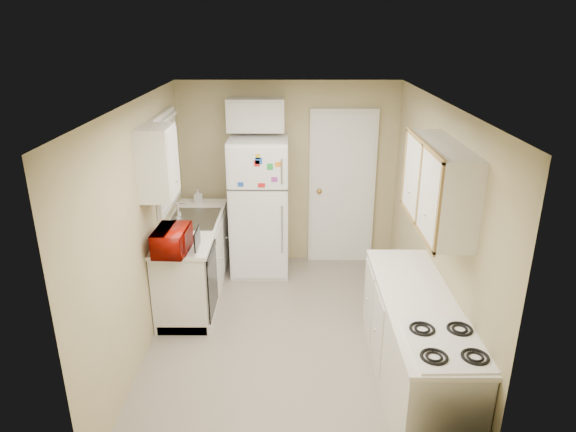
{
  "coord_description": "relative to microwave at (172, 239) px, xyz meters",
  "views": [
    {
      "loc": [
        0.02,
        -4.54,
        3.06
      ],
      "look_at": [
        0.0,
        0.5,
        1.15
      ],
      "focal_mm": 32.0,
      "sensor_mm": 36.0,
      "label": 1
    }
  ],
  "objects": [
    {
      "name": "interior_door",
      "position": [
        1.85,
        1.74,
        -0.03
      ],
      "size": [
        0.86,
        0.06,
        2.08
      ],
      "primitive_type": "cube",
      "color": "white",
      "rests_on": "floor"
    },
    {
      "name": "soap_bottle",
      "position": [
        0.0,
        1.51,
        -0.05
      ],
      "size": [
        0.11,
        0.11,
        0.18
      ],
      "primitive_type": "imported",
      "rotation": [
        0.0,
        0.0,
        -0.41
      ],
      "color": "white",
      "rests_on": "left_counter"
    },
    {
      "name": "cabinet_over_fridge",
      "position": [
        0.75,
        1.63,
        0.95
      ],
      "size": [
        0.7,
        0.3,
        0.4
      ],
      "primitive_type": "cube",
      "color": "silver",
      "rests_on": "wall_back"
    },
    {
      "name": "right_counter",
      "position": [
        2.25,
        -0.92,
        -0.6
      ],
      "size": [
        0.6,
        2.0,
        0.9
      ],
      "primitive_type": "cube",
      "color": "silver",
      "rests_on": "floor"
    },
    {
      "name": "microwave",
      "position": [
        0.0,
        0.0,
        0.0
      ],
      "size": [
        0.47,
        0.28,
        0.31
      ],
      "primitive_type": "imported",
      "rotation": [
        0.0,
        0.0,
        1.52
      ],
      "color": "#940B02",
      "rests_on": "left_counter"
    },
    {
      "name": "wall_back",
      "position": [
        1.15,
        1.78,
        0.15
      ],
      "size": [
        2.8,
        2.8,
        0.0
      ],
      "primitive_type": "plane",
      "color": "tan",
      "rests_on": "floor"
    },
    {
      "name": "dishwasher",
      "position": [
        0.34,
        0.18,
        -0.56
      ],
      "size": [
        0.03,
        0.58,
        0.72
      ],
      "primitive_type": "cube",
      "color": "black",
      "rests_on": "floor"
    },
    {
      "name": "sink",
      "position": [
        0.05,
        0.93,
        -0.19
      ],
      "size": [
        0.54,
        0.74,
        0.16
      ],
      "primitive_type": "cube",
      "color": "gray",
      "rests_on": "left_counter"
    },
    {
      "name": "left_counter",
      "position": [
        0.05,
        0.78,
        -0.6
      ],
      "size": [
        0.6,
        1.8,
        0.9
      ],
      "primitive_type": "cube",
      "color": "silver",
      "rests_on": "floor"
    },
    {
      "name": "floor",
      "position": [
        1.15,
        -0.12,
        -1.05
      ],
      "size": [
        3.8,
        3.8,
        0.0
      ],
      "primitive_type": "plane",
      "color": "#A89D8E",
      "rests_on": "ground"
    },
    {
      "name": "ceiling",
      "position": [
        1.15,
        -0.12,
        1.35
      ],
      "size": [
        3.8,
        3.8,
        0.0
      ],
      "primitive_type": "plane",
      "color": "white",
      "rests_on": "floor"
    },
    {
      "name": "refrigerator",
      "position": [
        0.79,
        1.44,
        -0.17
      ],
      "size": [
        0.73,
        0.71,
        1.75
      ],
      "primitive_type": "cube",
      "rotation": [
        0.0,
        0.0,
        -0.01
      ],
      "color": "white",
      "rests_on": "floor"
    },
    {
      "name": "stove",
      "position": [
        2.3,
        -1.56,
        -0.64
      ],
      "size": [
        0.57,
        0.69,
        0.83
      ],
      "primitive_type": "cube",
      "rotation": [
        0.0,
        0.0,
        0.02
      ],
      "color": "white",
      "rests_on": "floor"
    },
    {
      "name": "window_blinds",
      "position": [
        -0.21,
        0.93,
        0.55
      ],
      "size": [
        0.1,
        0.98,
        1.08
      ],
      "primitive_type": "cube",
      "color": "silver",
      "rests_on": "wall_left"
    },
    {
      "name": "upper_cabinet_right",
      "position": [
        2.4,
        -0.62,
        0.75
      ],
      "size": [
        0.3,
        1.2,
        0.7
      ],
      "primitive_type": "cube",
      "color": "silver",
      "rests_on": "wall_right"
    },
    {
      "name": "wall_right",
      "position": [
        2.55,
        -0.12,
        0.15
      ],
      "size": [
        3.8,
        3.8,
        0.0
      ],
      "primitive_type": "plane",
      "color": "tan",
      "rests_on": "floor"
    },
    {
      "name": "upper_cabinet_left",
      "position": [
        -0.1,
        0.1,
        0.75
      ],
      "size": [
        0.3,
        0.45,
        0.7
      ],
      "primitive_type": "cube",
      "color": "silver",
      "rests_on": "wall_left"
    },
    {
      "name": "wall_front",
      "position": [
        1.15,
        -2.02,
        0.15
      ],
      "size": [
        2.8,
        2.8,
        0.0
      ],
      "primitive_type": "plane",
      "color": "tan",
      "rests_on": "floor"
    },
    {
      "name": "wall_left",
      "position": [
        -0.25,
        -0.12,
        0.15
      ],
      "size": [
        3.8,
        3.8,
        0.0
      ],
      "primitive_type": "plane",
      "color": "tan",
      "rests_on": "floor"
    }
  ]
}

